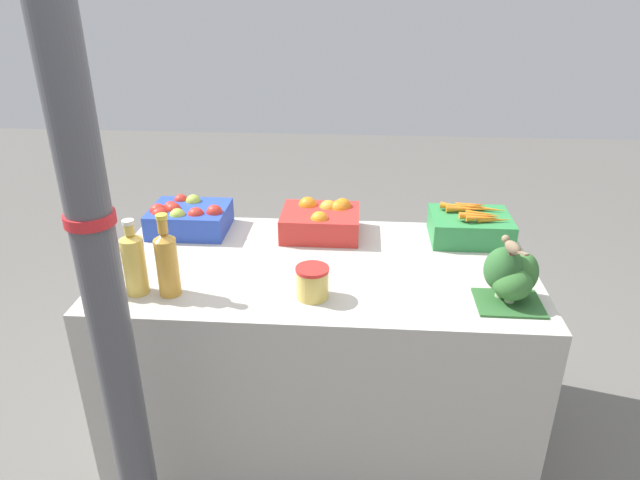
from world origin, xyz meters
The scene contains 12 objects.
ground_plane centered at (0.00, 0.00, 0.00)m, with size 10.00×10.00×0.00m, color #605E59.
market_table centered at (0.00, 0.00, 0.40)m, with size 1.62×0.86×0.79m, color #B7B2A8.
support_pole centered at (-0.54, -0.65, 1.13)m, with size 0.13×0.13×2.26m.
apple_crate centered at (-0.59, 0.27, 0.86)m, with size 0.33×0.26×0.14m.
orange_crate centered at (-0.01, 0.28, 0.86)m, with size 0.33×0.26×0.14m.
carrot_crate centered at (0.61, 0.27, 0.85)m, with size 0.33×0.26×0.15m.
broccoli_pile centered at (0.66, -0.22, 0.89)m, with size 0.22×0.19×0.19m.
juice_bottle_cloudy centered at (-0.72, -0.26, 0.90)m, with size 0.08×0.08×0.25m.
juice_bottle_golden centered at (-0.62, -0.26, 0.91)m, with size 0.08×0.08×0.27m.
juice_bottle_amber centered at (-0.50, -0.26, 0.92)m, with size 0.08×0.08×0.30m.
pickle_jar centered at (-0.01, -0.25, 0.85)m, with size 0.12×0.12×0.11m.
sparrow_bird centered at (0.64, -0.25, 1.01)m, with size 0.06×0.13×0.05m.
Camera 1 is at (0.14, -1.94, 1.80)m, focal length 32.00 mm.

